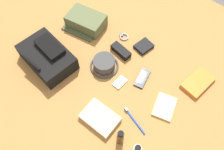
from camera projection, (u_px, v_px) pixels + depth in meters
ground_plane at (112, 79)px, 1.43m from camera, size 2.64×2.02×0.02m
backpack at (47, 57)px, 1.43m from camera, size 0.37×0.26×0.13m
toiletry_pouch at (86, 22)px, 1.59m from camera, size 0.28×0.25×0.09m
bucket_hat at (104, 64)px, 1.43m from camera, size 0.18×0.18×0.07m
cologne_bottle at (120, 137)px, 1.17m from camera, size 0.04×0.04×0.15m
paperback_novel at (198, 82)px, 1.39m from camera, size 0.14×0.21×0.03m
cell_phone at (142, 78)px, 1.41m from camera, size 0.09×0.15×0.01m
media_player at (120, 82)px, 1.40m from camera, size 0.05×0.09×0.01m
wristwatch at (124, 37)px, 1.57m from camera, size 0.07×0.06×0.01m
toothbrush at (133, 119)px, 1.28m from camera, size 0.18×0.06×0.02m
wallet at (144, 46)px, 1.52m from camera, size 0.11×0.12×0.02m
notepad at (164, 107)px, 1.32m from camera, size 0.15×0.18×0.02m
folded_towel at (100, 118)px, 1.28m from camera, size 0.20×0.15×0.04m
sunglasses_case at (121, 51)px, 1.50m from camera, size 0.15×0.07×0.04m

